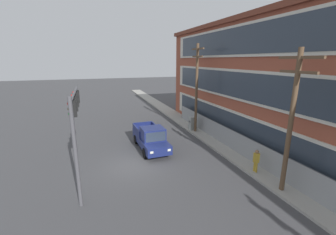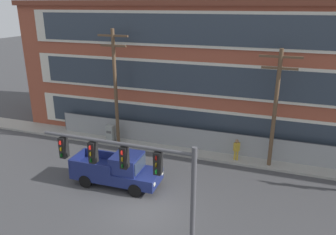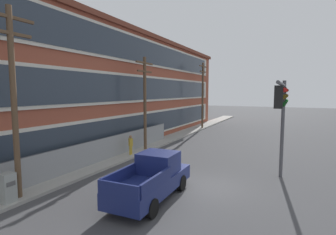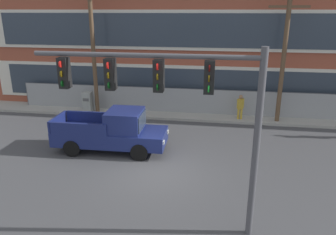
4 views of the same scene
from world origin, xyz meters
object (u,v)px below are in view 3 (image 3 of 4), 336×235
(pedestrian_near_cabinet, at_px, (131,144))
(utility_pole_far_east, at_px, (203,92))
(utility_pole_near_corner, at_px, (14,96))
(electrical_cabinet, at_px, (7,189))
(pickup_truck_navy, at_px, (153,178))
(utility_pole_midblock, at_px, (145,99))
(traffic_signal_mast, at_px, (282,107))

(pedestrian_near_cabinet, bearing_deg, utility_pole_far_east, -0.60)
(utility_pole_near_corner, relative_size, electrical_cabinet, 5.93)
(pickup_truck_navy, xyz_separation_m, pedestrian_near_cabinet, (6.29, 5.46, 0.00))
(utility_pole_midblock, bearing_deg, utility_pole_far_east, -0.69)
(utility_pole_near_corner, relative_size, utility_pole_midblock, 1.11)
(pickup_truck_navy, height_order, utility_pole_midblock, utility_pole_midblock)
(traffic_signal_mast, xyz_separation_m, utility_pole_near_corner, (-6.73, 10.87, 0.58))
(utility_pole_far_east, bearing_deg, electrical_cabinet, 179.72)
(utility_pole_near_corner, xyz_separation_m, utility_pole_midblock, (11.44, -0.06, -0.44))
(utility_pole_far_east, relative_size, electrical_cabinet, 5.99)
(pickup_truck_navy, distance_m, utility_pole_near_corner, 7.37)
(pickup_truck_navy, height_order, utility_pole_far_east, utility_pole_far_east)
(utility_pole_midblock, distance_m, pedestrian_near_cabinet, 4.12)
(utility_pole_near_corner, bearing_deg, electrical_cabinet, -170.35)
(traffic_signal_mast, distance_m, pickup_truck_navy, 7.37)
(traffic_signal_mast, relative_size, utility_pole_midblock, 0.82)
(electrical_cabinet, bearing_deg, utility_pole_far_east, -0.28)
(traffic_signal_mast, xyz_separation_m, pickup_truck_navy, (-3.81, 5.36, -3.33))
(pedestrian_near_cabinet, bearing_deg, pickup_truck_navy, -139.03)
(traffic_signal_mast, relative_size, pedestrian_near_cabinet, 3.86)
(utility_pole_near_corner, bearing_deg, utility_pole_midblock, -0.29)
(utility_pole_far_east, distance_m, pedestrian_near_cabinet, 17.59)
(traffic_signal_mast, distance_m, pedestrian_near_cabinet, 11.59)
(utility_pole_far_east, bearing_deg, traffic_signal_mast, -151.52)
(utility_pole_near_corner, height_order, utility_pole_midblock, utility_pole_near_corner)
(traffic_signal_mast, height_order, utility_pole_far_east, utility_pole_far_east)
(utility_pole_midblock, bearing_deg, pedestrian_near_cabinet, 179.97)
(utility_pole_midblock, distance_m, electrical_cabinet, 12.60)
(electrical_cabinet, height_order, pedestrian_near_cabinet, pedestrian_near_cabinet)
(utility_pole_near_corner, bearing_deg, traffic_signal_mast, -58.23)
(utility_pole_near_corner, xyz_separation_m, utility_pole_far_east, (26.35, -0.24, 0.10))
(pickup_truck_navy, bearing_deg, pedestrian_near_cabinet, 40.97)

